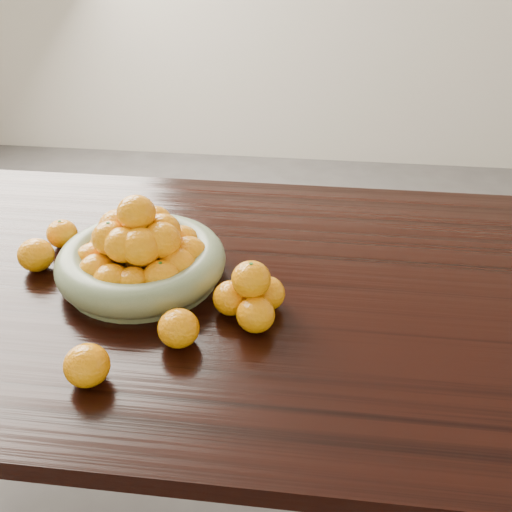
# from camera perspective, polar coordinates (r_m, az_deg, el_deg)

# --- Properties ---
(ground) EXTENTS (5.00, 5.00, 0.00)m
(ground) POSITION_cam_1_polar(r_m,az_deg,el_deg) (1.76, -0.04, -23.09)
(ground) COLOR #54514F
(ground) RESTS_ON ground
(dining_table) EXTENTS (2.00, 1.00, 0.75)m
(dining_table) POSITION_cam_1_polar(r_m,az_deg,el_deg) (1.27, -0.05, -5.96)
(dining_table) COLOR black
(dining_table) RESTS_ON ground
(fruit_bowl) EXTENTS (0.36, 0.36, 0.19)m
(fruit_bowl) POSITION_cam_1_polar(r_m,az_deg,el_deg) (1.23, -11.36, 0.08)
(fruit_bowl) COLOR gray
(fruit_bowl) RESTS_ON dining_table
(orange_pyramid) EXTENTS (0.14, 0.14, 0.12)m
(orange_pyramid) POSITION_cam_1_polar(r_m,az_deg,el_deg) (1.10, -0.48, -4.01)
(orange_pyramid) COLOR #FF9D07
(orange_pyramid) RESTS_ON dining_table
(loose_orange_0) EXTENTS (0.07, 0.07, 0.07)m
(loose_orange_0) POSITION_cam_1_polar(r_m,az_deg,el_deg) (1.41, -18.82, 2.12)
(loose_orange_0) COLOR #FF9D07
(loose_orange_0) RESTS_ON dining_table
(loose_orange_1) EXTENTS (0.08, 0.08, 0.07)m
(loose_orange_1) POSITION_cam_1_polar(r_m,az_deg,el_deg) (1.01, -16.56, -10.44)
(loose_orange_1) COLOR #FF9D07
(loose_orange_1) RESTS_ON dining_table
(loose_orange_2) EXTENTS (0.08, 0.08, 0.07)m
(loose_orange_2) POSITION_cam_1_polar(r_m,az_deg,el_deg) (1.05, -7.75, -7.17)
(loose_orange_2) COLOR #FF9D07
(loose_orange_2) RESTS_ON dining_table
(loose_orange_3) EXTENTS (0.08, 0.08, 0.07)m
(loose_orange_3) POSITION_cam_1_polar(r_m,az_deg,el_deg) (1.33, -21.15, 0.10)
(loose_orange_3) COLOR #FF9D07
(loose_orange_3) RESTS_ON dining_table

